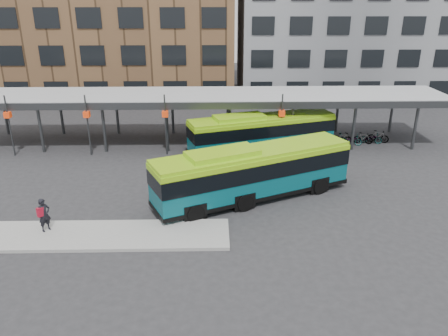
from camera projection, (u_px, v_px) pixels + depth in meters
ground at (202, 210)px, 25.77m from camera, size 120.00×120.00×0.00m
boarding_island at (95, 235)px, 22.84m from camera, size 14.00×3.00×0.18m
canopy at (204, 97)px, 36.29m from camera, size 40.00×6.53×4.80m
building_brick at (122, 2)px, 51.24m from camera, size 26.00×14.00×22.00m
building_grey at (341, 11)px, 52.15m from camera, size 24.00×14.00×20.00m
bus_front at (253, 172)px, 26.54m from camera, size 12.51×7.68×3.46m
bus_rear at (261, 132)px, 34.55m from camera, size 11.93×6.02×3.24m
pedestrian at (44, 215)px, 22.83m from camera, size 0.77×0.79×1.82m
bike_rack at (357, 138)px, 37.03m from camera, size 5.65×1.69×1.06m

